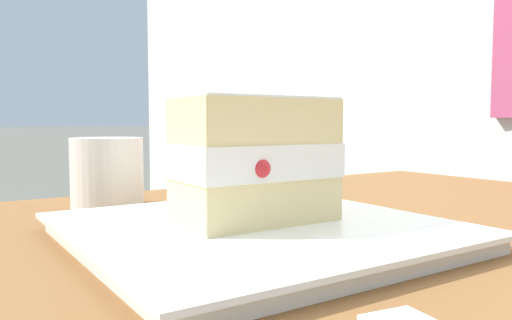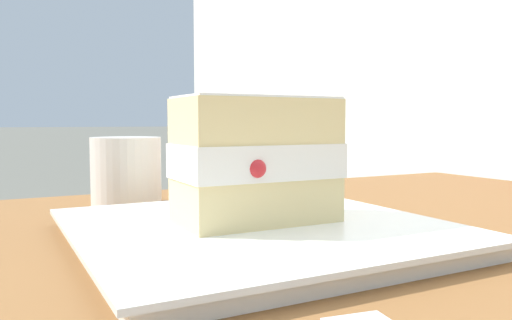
% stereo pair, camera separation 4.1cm
% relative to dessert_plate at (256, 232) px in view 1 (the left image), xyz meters
% --- Properties ---
extents(dessert_plate, '(0.28, 0.28, 0.02)m').
position_rel_dessert_plate_xyz_m(dessert_plate, '(0.00, 0.00, 0.00)').
color(dessert_plate, white).
rests_on(dessert_plate, patio_table).
extents(cake_slice, '(0.13, 0.08, 0.10)m').
position_rel_dessert_plate_xyz_m(cake_slice, '(0.00, 0.00, 0.06)').
color(cake_slice, '#EAD18C').
rests_on(cake_slice, dessert_plate).
extents(coffee_cup, '(0.08, 0.08, 0.08)m').
position_rel_dessert_plate_xyz_m(coffee_cup, '(-0.05, 0.23, 0.03)').
color(coffee_cup, silver).
rests_on(coffee_cup, patio_table).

